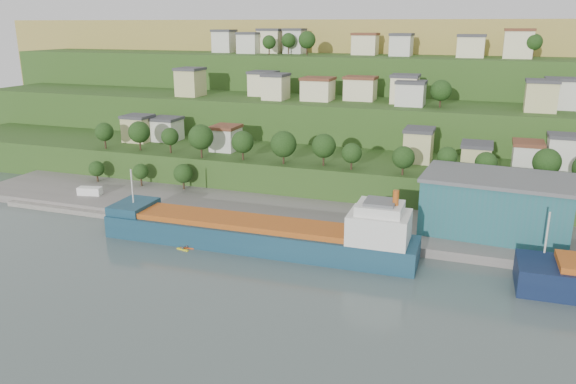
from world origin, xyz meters
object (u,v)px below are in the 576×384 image
at_px(caravan, 90,192).
at_px(kayak_orange, 187,248).
at_px(warehouse, 495,204).
at_px(cargo_ship_near, 265,236).

height_order(caravan, kayak_orange, caravan).
bearing_deg(caravan, warehouse, -8.18).
relative_size(warehouse, kayak_orange, 10.68).
height_order(cargo_ship_near, warehouse, cargo_ship_near).
relative_size(warehouse, caravan, 5.18).
bearing_deg(cargo_ship_near, kayak_orange, -161.02).
bearing_deg(kayak_orange, warehouse, 10.74).
xyz_separation_m(cargo_ship_near, kayak_orange, (-15.81, -5.77, -2.60)).
bearing_deg(caravan, cargo_ship_near, -26.46).
bearing_deg(warehouse, cargo_ship_near, -150.56).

